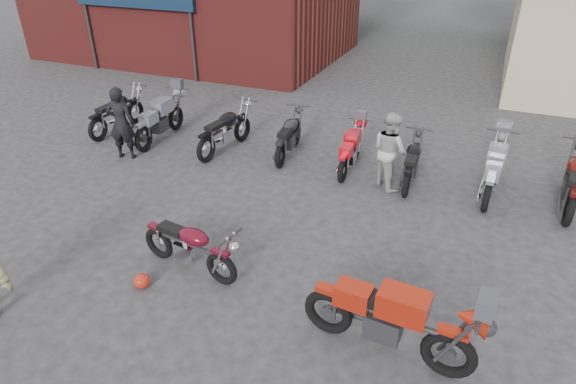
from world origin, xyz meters
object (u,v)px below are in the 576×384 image
at_px(helmet, 142,281).
at_px(row_bike_5, 412,160).
at_px(vintage_motorcycle, 189,244).
at_px(person_light, 390,150).
at_px(row_bike_3, 289,134).
at_px(row_bike_7, 574,179).
at_px(row_bike_1, 160,117).
at_px(sportbike, 391,316).
at_px(row_bike_0, 117,110).
at_px(row_bike_2, 225,128).
at_px(row_bike_6, 494,168).
at_px(row_bike_4, 351,148).
at_px(person_dark, 121,123).

relative_size(helmet, row_bike_5, 0.14).
bearing_deg(vintage_motorcycle, person_light, 69.59).
bearing_deg(row_bike_3, row_bike_7, -97.58).
relative_size(person_light, row_bike_1, 0.78).
xyz_separation_m(vintage_motorcycle, row_bike_3, (-0.31, 4.80, 0.03)).
relative_size(sportbike, row_bike_7, 1.04).
relative_size(row_bike_1, row_bike_7, 1.01).
distance_m(row_bike_0, row_bike_1, 1.44).
xyz_separation_m(row_bike_2, row_bike_6, (6.18, 0.20, 0.01)).
bearing_deg(row_bike_0, row_bike_6, -88.05).
height_order(person_light, row_bike_7, person_light).
height_order(helmet, row_bike_2, row_bike_2).
xyz_separation_m(row_bike_0, row_bike_3, (4.89, 0.35, -0.03)).
relative_size(person_light, row_bike_6, 0.80).
bearing_deg(row_bike_2, person_light, -87.20).
distance_m(row_bike_5, row_bike_6, 1.64).
bearing_deg(row_bike_4, helmet, 158.71).
distance_m(vintage_motorcycle, sportbike, 3.36).
height_order(helmet, person_dark, person_dark).
xyz_separation_m(row_bike_3, row_bike_7, (6.10, -0.08, 0.06)).
relative_size(person_light, row_bike_4, 0.93).
relative_size(person_light, row_bike_3, 0.87).
xyz_separation_m(sportbike, row_bike_4, (-2.03, 5.11, -0.12)).
xyz_separation_m(person_dark, row_bike_2, (2.05, 1.31, -0.28)).
bearing_deg(person_dark, row_bike_3, -172.85).
bearing_deg(row_bike_2, row_bike_6, -81.31).
bearing_deg(person_dark, person_light, 171.68).
relative_size(person_light, row_bike_7, 0.79).
distance_m(person_light, row_bike_6, 2.14).
bearing_deg(row_bike_2, row_bike_0, 96.83).
distance_m(row_bike_1, row_bike_3, 3.48).
bearing_deg(row_bike_3, row_bike_5, -102.17).
relative_size(vintage_motorcycle, helmet, 7.15).
bearing_deg(row_bike_7, person_light, 103.71).
relative_size(row_bike_1, row_bike_3, 1.12).
relative_size(person_dark, row_bike_0, 0.86).
bearing_deg(row_bike_1, vintage_motorcycle, -143.90).
bearing_deg(sportbike, row_bike_7, 69.22).
bearing_deg(row_bike_3, sportbike, -152.32).
relative_size(row_bike_3, row_bike_7, 0.90).
bearing_deg(row_bike_1, sportbike, -129.02).
bearing_deg(sportbike, person_dark, 158.03).
xyz_separation_m(person_light, row_bike_5, (0.44, 0.36, -0.30)).
distance_m(row_bike_3, row_bike_5, 3.02).
bearing_deg(vintage_motorcycle, row_bike_7, 47.28).
xyz_separation_m(sportbike, row_bike_1, (-7.08, 4.89, -0.02)).
bearing_deg(row_bike_0, row_bike_1, -90.90).
distance_m(vintage_motorcycle, row_bike_1, 5.79).
relative_size(helmet, row_bike_1, 0.12).
bearing_deg(row_bike_3, helmet, 171.33).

